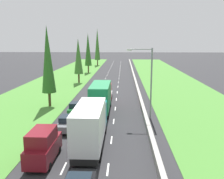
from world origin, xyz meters
TOP-DOWN VIEW (x-y plane):
  - ground_plane at (0.00, 60.00)m, footprint 300.00×300.00m
  - grass_verge_left at (-12.65, 60.00)m, footprint 14.00×140.00m
  - grass_verge_right at (14.35, 60.00)m, footprint 14.00×140.00m
  - median_barrier at (5.70, 60.00)m, footprint 0.44×120.00m
  - lane_markings at (0.00, 60.00)m, footprint 3.64×116.00m
  - white_box_truck_centre_lane at (-0.12, 19.32)m, footprint 2.46×9.40m
  - green_box_truck_centre_lane at (-0.15, 30.86)m, footprint 2.46×9.40m
  - maroon_van_left_lane at (-3.65, 16.10)m, footprint 1.96×4.90m
  - grey_sedan_left_lane_third at (-3.29, 23.80)m, footprint 1.82×4.50m
  - green_hatchback_left_lane at (-3.46, 29.78)m, footprint 1.74×3.90m
  - white_sedan_centre_lane at (0.07, 39.18)m, footprint 1.82×4.50m
  - poplar_tree_second at (-8.25, 33.92)m, footprint 2.10×2.10m
  - poplar_tree_third at (-7.53, 55.60)m, footprint 2.06×2.06m
  - poplar_tree_fourth at (-7.92, 74.98)m, footprint 2.10×2.10m
  - poplar_tree_fifth at (-7.41, 98.16)m, footprint 2.16×2.16m
  - street_light_mast at (6.06, 28.40)m, footprint 3.20×0.28m

SIDE VIEW (x-z plane):
  - ground_plane at x=0.00m, z-range 0.00..0.00m
  - lane_markings at x=0.00m, z-range 0.00..0.01m
  - grass_verge_left at x=-12.65m, z-range 0.00..0.04m
  - grass_verge_right at x=14.35m, z-range 0.00..0.04m
  - median_barrier at x=5.70m, z-range 0.00..0.85m
  - grey_sedan_left_lane_third at x=-3.29m, z-range -0.01..1.63m
  - white_sedan_centre_lane at x=0.07m, z-range -0.01..1.63m
  - green_hatchback_left_lane at x=-3.46m, z-range -0.02..1.70m
  - maroon_van_left_lane at x=-3.65m, z-range -0.01..2.81m
  - white_box_truck_centre_lane at x=-0.12m, z-range 0.09..4.27m
  - green_box_truck_centre_lane at x=-0.15m, z-range 0.09..4.27m
  - street_light_mast at x=6.06m, z-range 0.73..9.73m
  - poplar_tree_third at x=-7.53m, z-range 1.05..11.38m
  - poplar_tree_fourth at x=-7.92m, z-range 1.05..13.12m
  - poplar_tree_second at x=-8.25m, z-range 1.05..13.16m
  - poplar_tree_fifth at x=-7.41m, z-range 1.05..15.49m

